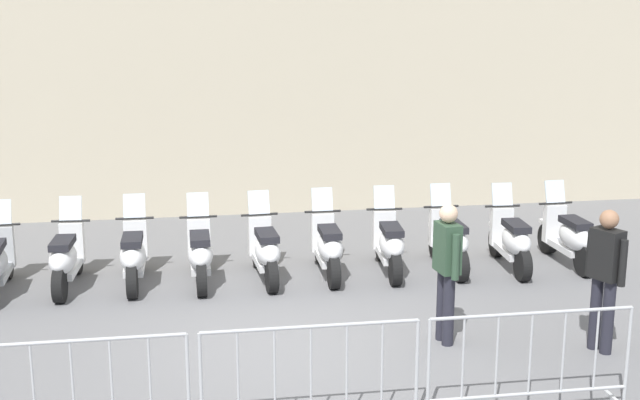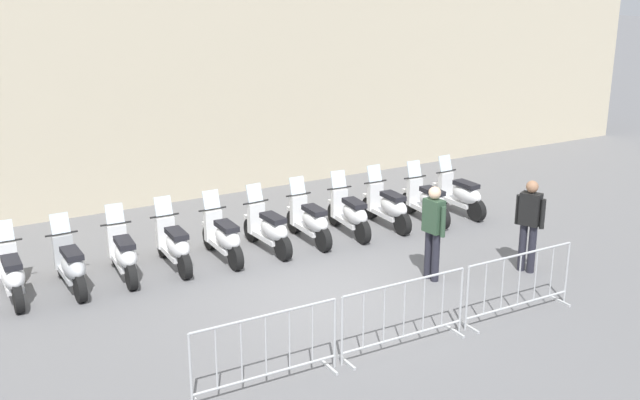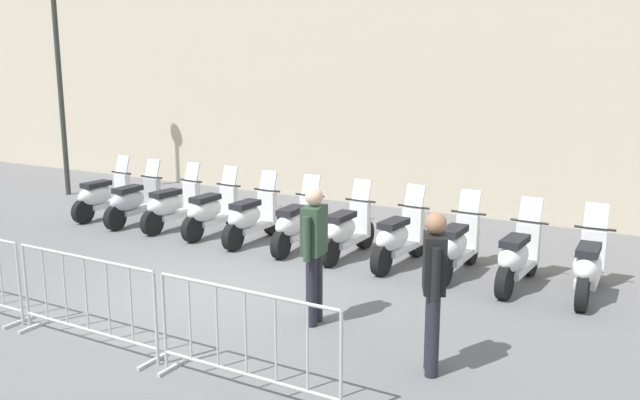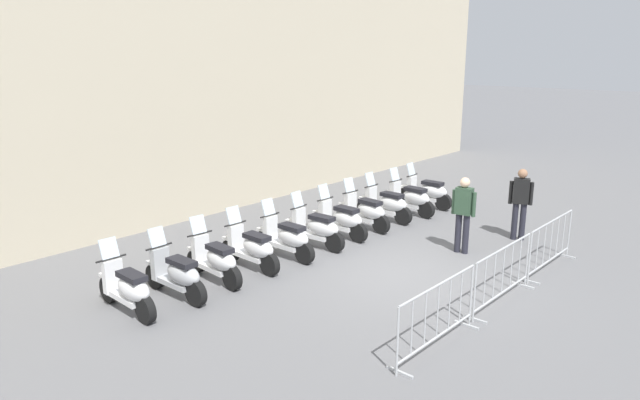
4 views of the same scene
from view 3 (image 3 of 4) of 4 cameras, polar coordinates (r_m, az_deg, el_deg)
ground_plane at (r=9.76m, az=-9.86°, el=-7.75°), size 120.00×120.00×0.00m
motorcycle_0 at (r=14.62m, az=-17.81°, el=0.28°), size 0.56×1.73×1.24m
motorcycle_1 at (r=13.89m, az=-15.39°, el=-0.16°), size 0.56×1.72×1.24m
motorcycle_2 at (r=13.30m, az=-12.32°, el=-0.53°), size 0.61×1.72×1.24m
motorcycle_3 at (r=12.70m, az=-9.13°, el=-0.99°), size 0.56×1.73×1.24m
motorcycle_4 at (r=12.08m, az=-5.84°, el=-1.56°), size 0.56×1.73×1.24m
motorcycle_5 at (r=11.57m, az=-2.01°, el=-2.11°), size 0.56×1.72×1.24m
motorcycle_6 at (r=11.14m, az=2.19°, el=-2.65°), size 0.56×1.73×1.24m
motorcycle_7 at (r=10.75m, az=6.62°, el=-3.27°), size 0.61×1.72×1.24m
motorcycle_8 at (r=10.44m, az=11.46°, el=-3.89°), size 0.56×1.73×1.24m
motorcycle_9 at (r=10.09m, az=16.32°, el=-4.69°), size 0.59×1.72×1.24m
motorcycle_10 at (r=9.98m, az=21.72°, el=-5.26°), size 0.56×1.72×1.24m
barrier_segment_1 at (r=8.23m, az=-19.11°, el=-8.12°), size 2.15×0.57×1.07m
barrier_segment_2 at (r=6.79m, az=-6.28°, el=-11.82°), size 2.15×0.57×1.07m
street_lamp at (r=17.25m, az=-21.28°, el=11.45°), size 0.36×0.36×5.53m
officer_near_row_end at (r=8.26m, az=-0.49°, el=-4.05°), size 0.25×0.55×1.73m
officer_mid_plaza at (r=7.07m, az=9.58°, el=-6.98°), size 0.33×0.52×1.73m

